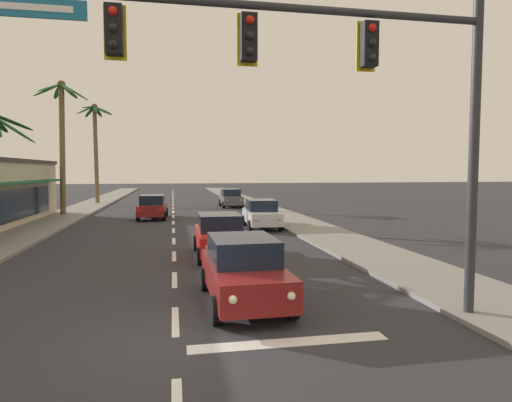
{
  "coord_description": "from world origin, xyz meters",
  "views": [
    {
      "loc": [
        -0.02,
        -8.76,
        3.38
      ],
      "look_at": [
        3.17,
        8.0,
        2.2
      ],
      "focal_mm": 30.86,
      "sensor_mm": 36.0,
      "label": 1
    }
  ],
  "objects_px": {
    "sedan_lead_at_stop_bar": "(243,270)",
    "palm_left_farthest": "(95,136)",
    "traffic_signal_mast": "(329,75)",
    "sedan_parked_mid_kerb": "(231,198)",
    "palm_left_third": "(62,127)",
    "sedan_third_in_queue": "(220,235)",
    "sedan_parked_nearest_kerb": "(261,214)",
    "sedan_oncoming_far": "(153,207)"
  },
  "relations": [
    {
      "from": "sedan_third_in_queue",
      "to": "sedan_parked_nearest_kerb",
      "type": "height_order",
      "value": "same"
    },
    {
      "from": "sedan_parked_nearest_kerb",
      "to": "palm_left_third",
      "type": "height_order",
      "value": "palm_left_third"
    },
    {
      "from": "traffic_signal_mast",
      "to": "palm_left_farthest",
      "type": "xyz_separation_m",
      "value": [
        -10.77,
        37.85,
        1.49
      ]
    },
    {
      "from": "palm_left_farthest",
      "to": "sedan_lead_at_stop_bar",
      "type": "bearing_deg",
      "value": -75.4
    },
    {
      "from": "palm_left_third",
      "to": "sedan_parked_mid_kerb",
      "type": "bearing_deg",
      "value": 24.49
    },
    {
      "from": "sedan_parked_nearest_kerb",
      "to": "palm_left_farthest",
      "type": "distance_m",
      "value": 25.61
    },
    {
      "from": "sedan_lead_at_stop_bar",
      "to": "palm_left_farthest",
      "type": "relative_size",
      "value": 0.44
    },
    {
      "from": "sedan_oncoming_far",
      "to": "sedan_parked_nearest_kerb",
      "type": "height_order",
      "value": "same"
    },
    {
      "from": "sedan_lead_at_stop_bar",
      "to": "sedan_parked_mid_kerb",
      "type": "distance_m",
      "value": 29.92
    },
    {
      "from": "sedan_parked_mid_kerb",
      "to": "sedan_third_in_queue",
      "type": "bearing_deg",
      "value": -98.55
    },
    {
      "from": "sedan_lead_at_stop_bar",
      "to": "sedan_parked_nearest_kerb",
      "type": "relative_size",
      "value": 0.99
    },
    {
      "from": "sedan_oncoming_far",
      "to": "palm_left_third",
      "type": "height_order",
      "value": "palm_left_third"
    },
    {
      "from": "traffic_signal_mast",
      "to": "sedan_parked_mid_kerb",
      "type": "distance_m",
      "value": 32.19
    },
    {
      "from": "sedan_oncoming_far",
      "to": "sedan_parked_nearest_kerb",
      "type": "relative_size",
      "value": 1.0
    },
    {
      "from": "sedan_lead_at_stop_bar",
      "to": "sedan_third_in_queue",
      "type": "relative_size",
      "value": 1.0
    },
    {
      "from": "traffic_signal_mast",
      "to": "palm_left_third",
      "type": "distance_m",
      "value": 28.09
    },
    {
      "from": "sedan_third_in_queue",
      "to": "traffic_signal_mast",
      "type": "bearing_deg",
      "value": -80.35
    },
    {
      "from": "sedan_lead_at_stop_bar",
      "to": "traffic_signal_mast",
      "type": "bearing_deg",
      "value": -55.18
    },
    {
      "from": "palm_left_third",
      "to": "sedan_parked_nearest_kerb",
      "type": "bearing_deg",
      "value": -35.58
    },
    {
      "from": "sedan_lead_at_stop_bar",
      "to": "sedan_third_in_queue",
      "type": "height_order",
      "value": "same"
    },
    {
      "from": "sedan_third_in_queue",
      "to": "sedan_parked_nearest_kerb",
      "type": "xyz_separation_m",
      "value": [
        3.32,
        8.13,
        0.0
      ]
    },
    {
      "from": "sedan_oncoming_far",
      "to": "sedan_parked_mid_kerb",
      "type": "bearing_deg",
      "value": 53.32
    },
    {
      "from": "traffic_signal_mast",
      "to": "sedan_third_in_queue",
      "type": "xyz_separation_m",
      "value": [
        -1.41,
        8.29,
        -4.51
      ]
    },
    {
      "from": "palm_left_farthest",
      "to": "sedan_oncoming_far",
      "type": "bearing_deg",
      "value": -67.75
    },
    {
      "from": "sedan_parked_mid_kerb",
      "to": "palm_left_farthest",
      "type": "relative_size",
      "value": 0.44
    },
    {
      "from": "sedan_lead_at_stop_bar",
      "to": "sedan_parked_mid_kerb",
      "type": "relative_size",
      "value": 1.01
    },
    {
      "from": "sedan_parked_nearest_kerb",
      "to": "palm_left_third",
      "type": "relative_size",
      "value": 0.45
    },
    {
      "from": "sedan_lead_at_stop_bar",
      "to": "sedan_third_in_queue",
      "type": "bearing_deg",
      "value": 89.52
    },
    {
      "from": "traffic_signal_mast",
      "to": "palm_left_third",
      "type": "height_order",
      "value": "palm_left_third"
    },
    {
      "from": "sedan_oncoming_far",
      "to": "palm_left_third",
      "type": "xyz_separation_m",
      "value": [
        -6.53,
        2.99,
        5.69
      ]
    },
    {
      "from": "sedan_parked_mid_kerb",
      "to": "palm_left_third",
      "type": "bearing_deg",
      "value": -155.51
    },
    {
      "from": "sedan_third_in_queue",
      "to": "sedan_parked_mid_kerb",
      "type": "relative_size",
      "value": 1.0
    },
    {
      "from": "sedan_third_in_queue",
      "to": "palm_left_farthest",
      "type": "xyz_separation_m",
      "value": [
        -9.36,
        29.55,
        6.0
      ]
    },
    {
      "from": "sedan_third_in_queue",
      "to": "sedan_oncoming_far",
      "type": "xyz_separation_m",
      "value": [
        -3.19,
        14.47,
        0.0
      ]
    },
    {
      "from": "sedan_oncoming_far",
      "to": "sedan_parked_nearest_kerb",
      "type": "bearing_deg",
      "value": -44.22
    },
    {
      "from": "sedan_oncoming_far",
      "to": "palm_left_third",
      "type": "distance_m",
      "value": 9.17
    },
    {
      "from": "traffic_signal_mast",
      "to": "palm_left_farthest",
      "type": "height_order",
      "value": "palm_left_farthest"
    },
    {
      "from": "sedan_oncoming_far",
      "to": "sedan_lead_at_stop_bar",
      "type": "bearing_deg",
      "value": -81.36
    },
    {
      "from": "sedan_parked_nearest_kerb",
      "to": "sedan_parked_mid_kerb",
      "type": "bearing_deg",
      "value": 89.21
    },
    {
      "from": "traffic_signal_mast",
      "to": "sedan_oncoming_far",
      "type": "xyz_separation_m",
      "value": [
        -4.6,
        22.77,
        -4.51
      ]
    },
    {
      "from": "sedan_oncoming_far",
      "to": "palm_left_farthest",
      "type": "relative_size",
      "value": 0.45
    },
    {
      "from": "sedan_lead_at_stop_bar",
      "to": "sedan_oncoming_far",
      "type": "xyz_separation_m",
      "value": [
        -3.14,
        20.67,
        0.0
      ]
    }
  ]
}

